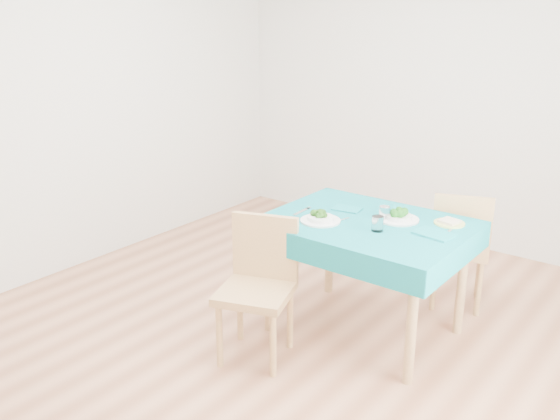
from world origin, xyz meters
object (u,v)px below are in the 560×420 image
Objects in this scene: chair_far at (460,241)px; chair_near at (255,279)px; bowl_far at (399,214)px; side_plate at (449,223)px; table at (365,278)px; bowl_near at (320,216)px.

chair_near is at bearing 44.14° from chair_far.
bowl_far is (0.49, 0.81, 0.28)m from chair_near.
bowl_far is 1.36× the size of side_plate.
chair_near reaches higher than chair_far.
chair_near reaches higher than bowl_far.
table is 1.28× the size of chair_far.
chair_far is at bearing 44.76° from chair_near.
table is 0.46m from bowl_far.
side_plate reaches higher than table.
bowl_near is at bearing 38.69° from chair_far.
bowl_far is at bearing 40.50° from bowl_near.
bowl_far reaches higher than table.
chair_far reaches higher than bowl_far.
side_plate is at bearing 32.98° from table.
table is at bearing -134.38° from bowl_far.
chair_far is at bearing 58.98° from bowl_near.
table is 0.82m from chair_far.
table is at bearing 42.31° from chair_near.
chair_far is (0.68, 1.41, -0.04)m from chair_near.
bowl_near is at bearing -139.50° from bowl_far.
chair_near reaches higher than bowl_near.
chair_far reaches higher than bowl_near.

